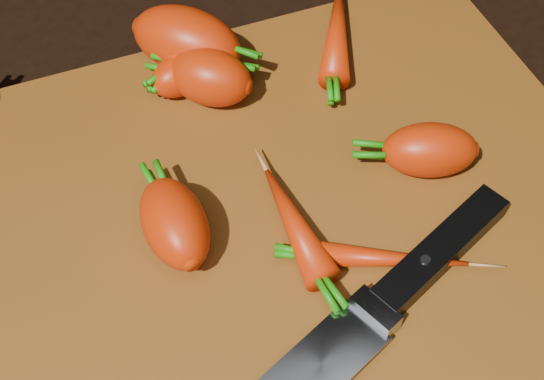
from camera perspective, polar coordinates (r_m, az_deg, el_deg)
name	(u,v)px	position (r m, az deg, el deg)	size (l,w,h in m)	color
ground	(277,229)	(0.55, 0.38, -2.96)	(2.00, 2.00, 0.01)	black
cutting_board	(277,220)	(0.54, 0.39, -2.31)	(0.50, 0.40, 0.01)	brown
carrot_1	(210,77)	(0.60, -4.69, 8.46)	(0.07, 0.05, 0.05)	red
carrot_2	(187,41)	(0.63, -6.44, 11.11)	(0.09, 0.05, 0.05)	red
carrot_3	(175,223)	(0.51, -7.35, -2.50)	(0.07, 0.04, 0.04)	red
carrot_4	(194,58)	(0.62, -5.86, 9.89)	(0.06, 0.04, 0.04)	red
carrot_5	(181,74)	(0.61, -6.90, 8.69)	(0.05, 0.03, 0.03)	red
carrot_6	(430,150)	(0.56, 11.78, 2.97)	(0.07, 0.04, 0.04)	red
carrot_7	(337,29)	(0.66, 4.92, 12.01)	(0.12, 0.03, 0.03)	red
carrot_8	(387,259)	(0.51, 8.65, -5.13)	(0.11, 0.02, 0.02)	red
carrot_9	(294,223)	(0.52, 1.65, -2.49)	(0.10, 0.03, 0.03)	red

